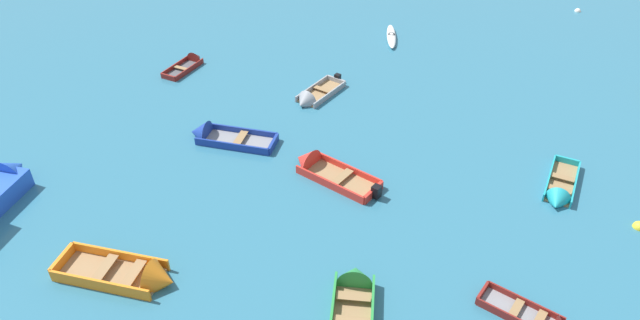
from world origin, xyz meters
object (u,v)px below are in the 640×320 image
rowboat_orange_cluster_outer (139,277)px  mooring_buoy_near_foreground (578,11)px  rowboat_turquoise_back_row_left (559,194)px  rowboat_green_distant_center (354,295)px  rowboat_deep_blue_center (213,136)px  rowboat_red_midfield_right (319,167)px  kayak_white_midfield_left (391,36)px  rowboat_grey_near_right (311,98)px  rowboat_maroon_outer_left (191,62)px  mooring_buoy_far_field (639,227)px

rowboat_orange_cluster_outer → mooring_buoy_near_foreground: bearing=38.8°
rowboat_turquoise_back_row_left → rowboat_green_distant_center: bearing=-154.8°
rowboat_deep_blue_center → rowboat_orange_cluster_outer: bearing=-104.7°
rowboat_orange_cluster_outer → mooring_buoy_near_foreground: size_ratio=10.89×
rowboat_red_midfield_right → kayak_white_midfield_left: rowboat_red_midfield_right is taller
rowboat_green_distant_center → rowboat_turquoise_back_row_left: bearing=25.2°
kayak_white_midfield_left → mooring_buoy_near_foreground: size_ratio=8.41×
rowboat_green_distant_center → rowboat_grey_near_right: size_ratio=1.26×
rowboat_orange_cluster_outer → kayak_white_midfield_left: size_ratio=1.30×
rowboat_red_midfield_right → rowboat_grey_near_right: rowboat_red_midfield_right is taller
rowboat_green_distant_center → kayak_white_midfield_left: (5.40, 19.09, -0.06)m
rowboat_turquoise_back_row_left → rowboat_grey_near_right: bearing=136.4°
rowboat_green_distant_center → rowboat_maroon_outer_left: bearing=109.8°
rowboat_orange_cluster_outer → kayak_white_midfield_left: bearing=55.1°
rowboat_green_distant_center → rowboat_turquoise_back_row_left: (8.72, 4.10, -0.06)m
rowboat_orange_cluster_outer → rowboat_grey_near_right: (6.76, 10.86, -0.07)m
rowboat_green_distant_center → rowboat_grey_near_right: 12.44m
rowboat_green_distant_center → kayak_white_midfield_left: rowboat_green_distant_center is taller
rowboat_orange_cluster_outer → rowboat_deep_blue_center: (2.13, 8.10, -0.05)m
rowboat_grey_near_right → rowboat_maroon_outer_left: rowboat_grey_near_right is taller
kayak_white_midfield_left → mooring_buoy_near_foreground: kayak_white_midfield_left is taller
rowboat_orange_cluster_outer → rowboat_maroon_outer_left: size_ratio=1.53×
rowboat_turquoise_back_row_left → mooring_buoy_far_field: rowboat_turquoise_back_row_left is taller
rowboat_red_midfield_right → rowboat_maroon_outer_left: rowboat_red_midfield_right is taller
rowboat_red_midfield_right → mooring_buoy_far_field: size_ratio=7.75×
rowboat_red_midfield_right → kayak_white_midfield_left: 13.55m
rowboat_green_distant_center → mooring_buoy_near_foreground: rowboat_green_distant_center is taller
rowboat_green_distant_center → rowboat_turquoise_back_row_left: 9.63m
kayak_white_midfield_left → rowboat_maroon_outer_left: bearing=-170.1°
kayak_white_midfield_left → rowboat_maroon_outer_left: (-11.54, -2.02, -0.02)m
mooring_buoy_far_field → rowboat_maroon_outer_left: bearing=138.7°
rowboat_red_midfield_right → mooring_buoy_near_foreground: size_ratio=9.18×
rowboat_red_midfield_right → rowboat_turquoise_back_row_left: 9.43m
rowboat_red_midfield_right → rowboat_green_distant_center: (0.32, -6.80, 0.04)m
rowboat_green_distant_center → rowboat_red_midfield_right: bearing=92.7°
rowboat_turquoise_back_row_left → rowboat_maroon_outer_left: size_ratio=1.18×
rowboat_orange_cluster_outer → rowboat_maroon_outer_left: 15.51m
rowboat_red_midfield_right → rowboat_orange_cluster_outer: 8.34m
kayak_white_midfield_left → mooring_buoy_near_foreground: bearing=11.8°
rowboat_green_distant_center → kayak_white_midfield_left: 19.84m
rowboat_red_midfield_right → mooring_buoy_near_foreground: bearing=38.7°
rowboat_red_midfield_right → rowboat_deep_blue_center: bearing=146.7°
rowboat_turquoise_back_row_left → mooring_buoy_near_foreground: bearing=61.4°
rowboat_orange_cluster_outer → mooring_buoy_far_field: bearing=1.7°
rowboat_grey_near_right → mooring_buoy_near_foreground: rowboat_grey_near_right is taller
rowboat_maroon_outer_left → rowboat_orange_cluster_outer: bearing=-92.5°
rowboat_deep_blue_center → rowboat_maroon_outer_left: size_ratio=1.45×
rowboat_orange_cluster_outer → kayak_white_midfield_left: (12.22, 17.51, -0.06)m
rowboat_turquoise_back_row_left → mooring_buoy_far_field: size_ratio=7.11×
rowboat_grey_near_right → rowboat_orange_cluster_outer: bearing=-121.9°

